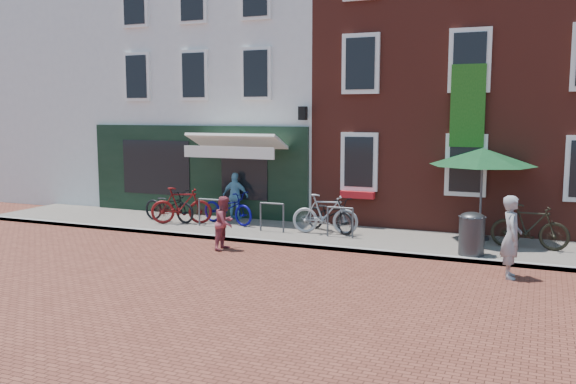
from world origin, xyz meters
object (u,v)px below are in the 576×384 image
at_px(bicycle_3, 325,214).
at_px(bicycle_5, 530,227).
at_px(parasol, 483,153).
at_px(bicycle_4, 330,214).
at_px(litter_bin, 472,231).
at_px(cafe_person, 235,196).
at_px(woman, 511,237).
at_px(bicycle_2, 228,208).
at_px(bicycle_1, 181,206).
at_px(boy, 225,223).
at_px(bicycle_0, 169,206).

xyz_separation_m(bicycle_3, bicycle_5, (5.24, 0.15, 0.00)).
bearing_deg(bicycle_5, parasol, 63.60).
bearing_deg(bicycle_3, bicycle_4, -15.55).
bearing_deg(bicycle_5, bicycle_3, 94.94).
bearing_deg(litter_bin, parasol, 90.01).
height_order(cafe_person, bicycle_4, cafe_person).
bearing_deg(woman, bicycle_2, 62.82).
bearing_deg(litter_bin, cafe_person, 163.54).
bearing_deg(bicycle_1, boy, -153.76).
height_order(parasol, cafe_person, parasol).
relative_size(parasol, bicycle_2, 1.44).
xyz_separation_m(bicycle_1, bicycle_5, (9.73, 0.37, 0.00)).
bearing_deg(boy, bicycle_0, 55.85).
xyz_separation_m(bicycle_0, bicycle_2, (1.84, 0.36, 0.00)).
bearing_deg(litter_bin, bicycle_2, 169.23).
distance_m(parasol, bicycle_4, 4.38).
height_order(boy, bicycle_5, boy).
xyz_separation_m(parasol, bicycle_5, (1.24, -0.70, -1.72)).
height_order(parasol, bicycle_2, parasol).
bearing_deg(boy, cafe_person, 25.42).
bearing_deg(parasol, bicycle_0, -174.22).
height_order(woman, bicycle_2, woman).
xyz_separation_m(cafe_person, bicycle_1, (-1.14, -1.32, -0.19)).
bearing_deg(cafe_person, woman, 155.22).
height_order(woman, bicycle_5, woman).
relative_size(parasol, bicycle_0, 1.44).
xyz_separation_m(bicycle_2, bicycle_4, (3.22, 0.02, 0.00)).
bearing_deg(bicycle_4, bicycle_1, 125.37).
relative_size(litter_bin, boy, 0.80).
distance_m(litter_bin, bicycle_0, 9.09).
height_order(bicycle_2, bicycle_3, bicycle_3).
relative_size(bicycle_1, bicycle_4, 0.97).
height_order(bicycle_0, bicycle_5, bicycle_5).
height_order(parasol, bicycle_0, parasol).
xyz_separation_m(bicycle_0, bicycle_3, (5.03, 0.06, 0.05)).
bearing_deg(boy, woman, -88.70).
distance_m(litter_bin, parasol, 2.57).
bearing_deg(bicycle_5, bicycle_2, 92.29).
distance_m(woman, boy, 6.77).
relative_size(litter_bin, bicycle_3, 0.59).
bearing_deg(bicycle_0, boy, -119.04).
xyz_separation_m(cafe_person, bicycle_3, (3.35, -1.10, -0.19)).
relative_size(boy, bicycle_1, 0.74).
xyz_separation_m(bicycle_0, bicycle_1, (0.54, -0.16, 0.05)).
xyz_separation_m(cafe_person, bicycle_2, (0.16, -0.80, -0.24)).
xyz_separation_m(litter_bin, cafe_person, (-7.36, 2.17, 0.17)).
relative_size(parasol, bicycle_4, 1.44).
xyz_separation_m(woman, bicycle_3, (-4.94, 2.45, -0.22)).
relative_size(cafe_person, bicycle_0, 0.78).
distance_m(bicycle_2, bicycle_5, 8.43).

